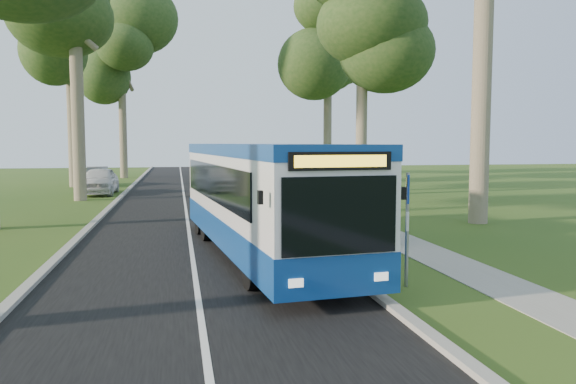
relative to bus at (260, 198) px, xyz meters
name	(u,v)px	position (x,y,z in m)	size (l,w,h in m)	color
ground	(333,264)	(1.65, -1.46, -1.58)	(120.00, 120.00, 0.00)	#2E4E18
road	(187,217)	(-1.85, 8.54, -1.57)	(7.00, 100.00, 0.02)	black
kerb_east	(269,213)	(1.65, 8.54, -1.52)	(0.25, 100.00, 0.12)	#9E9B93
kerb_west	(99,218)	(-5.35, 8.54, -1.52)	(0.25, 100.00, 0.12)	#9E9B93
centre_line	(187,216)	(-1.85, 8.54, -1.56)	(0.12, 100.00, 0.01)	white
footpath	(337,213)	(4.65, 8.54, -1.57)	(1.50, 100.00, 0.02)	gray
bus	(260,198)	(0.00, 0.00, 0.00)	(3.56, 11.72, 3.06)	white
bus_stop_sign	(407,216)	(2.58, -3.97, -0.05)	(0.15, 0.34, 2.46)	gray
bus_shelter	(356,179)	(3.30, 1.70, 0.38)	(2.20, 3.45, 2.78)	black
litter_bin	(364,233)	(3.06, 0.21, -1.10)	(0.55, 0.55, 0.96)	black
car_white	(99,181)	(-6.82, 20.15, -0.76)	(1.94, 4.81, 1.64)	silver
car_silver	(97,176)	(-7.87, 27.24, -0.89)	(1.46, 4.19, 1.38)	#989A9F
tree_west_d	(69,24)	(-9.35, 26.54, 9.69)	(5.20, 5.20, 15.21)	#7A6B56
tree_west_e	(121,53)	(-6.85, 36.54, 9.37)	(5.20, 5.20, 14.78)	#7A6B56
tree_east_c	(363,14)	(8.45, 16.54, 8.93)	(5.20, 5.20, 14.19)	#7A6B56
tree_east_d	(328,48)	(9.65, 28.54, 8.96)	(5.20, 5.20, 14.23)	#7A6B56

